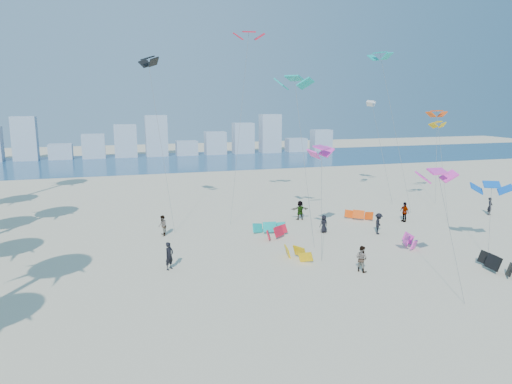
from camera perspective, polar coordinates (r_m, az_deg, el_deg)
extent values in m
plane|color=beige|center=(22.28, 4.80, -19.65)|extent=(220.00, 220.00, 0.00)
plane|color=navy|center=(90.78, -12.15, 3.54)|extent=(220.00, 220.00, 0.00)
imported|color=black|center=(32.94, -10.42, -7.59)|extent=(0.83, 0.81, 1.92)
imported|color=gray|center=(32.86, 12.61, -7.84)|extent=(0.99, 1.08, 1.79)
imported|color=black|center=(41.67, 8.17, -3.82)|extent=(0.84, 0.63, 1.56)
imported|color=gray|center=(47.06, 17.46, -2.30)|extent=(0.60, 1.16, 1.90)
imported|color=black|center=(42.10, 14.57, -3.72)|extent=(1.28, 1.36, 1.84)
imported|color=gray|center=(45.86, 5.33, -2.19)|extent=(1.78, 0.73, 1.87)
imported|color=black|center=(53.06, 26.38, -1.55)|extent=(0.77, 0.68, 1.78)
imported|color=gray|center=(41.04, -11.20, -4.01)|extent=(0.74, 0.91, 1.77)
cylinder|color=#595959|center=(35.75, 7.92, -1.20)|extent=(1.72, 4.21, 7.75)
cylinder|color=#595959|center=(37.97, 5.83, 3.69)|extent=(0.30, 4.18, 13.14)
cylinder|color=#595959|center=(49.33, 21.55, 3.01)|extent=(1.16, 4.35, 10.35)
cylinder|color=#595959|center=(42.82, -11.38, 5.67)|extent=(1.38, 4.70, 15.10)
cylinder|color=#595959|center=(54.93, 14.93, 4.66)|extent=(1.30, 3.44, 11.32)
cylinder|color=#595959|center=(38.83, 26.37, -3.25)|extent=(1.76, 2.18, 5.15)
cylinder|color=#595959|center=(44.47, -1.99, 7.73)|extent=(2.71, 2.94, 17.67)
cylinder|color=#595959|center=(57.47, 20.91, 3.36)|extent=(1.40, 2.50, 8.91)
cylinder|color=#595959|center=(29.74, 22.44, -4.95)|extent=(0.31, 2.82, 7.23)
cylinder|color=#595959|center=(52.05, 16.43, 7.06)|extent=(1.09, 5.78, 16.40)
cube|color=#9EADBF|center=(101.34, -26.10, 5.81)|extent=(4.40, 3.00, 8.40)
cube|color=#9EADBF|center=(100.76, -22.49, 4.53)|extent=(4.40, 3.00, 3.00)
cube|color=#9EADBF|center=(100.25, -18.99, 5.25)|extent=(4.40, 3.00, 4.80)
cube|color=#9EADBF|center=(100.13, -15.46, 5.96)|extent=(4.40, 3.00, 6.60)
cube|color=#9EADBF|center=(100.41, -11.93, 6.65)|extent=(4.40, 3.00, 8.40)
cube|color=#9EADBF|center=(101.35, -8.36, 5.27)|extent=(4.40, 3.00, 3.00)
cube|color=#9EADBF|center=(102.36, -4.93, 5.91)|extent=(4.40, 3.00, 4.80)
cube|color=#9EADBF|center=(103.74, -1.56, 6.51)|extent=(4.40, 3.00, 6.60)
cube|color=#9EADBF|center=(105.47, 1.71, 7.07)|extent=(4.40, 3.00, 8.40)
cube|color=#9EADBF|center=(107.80, 4.84, 5.69)|extent=(4.40, 3.00, 3.00)
cube|color=#9EADBF|center=(110.16, 7.87, 6.20)|extent=(4.40, 3.00, 4.80)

